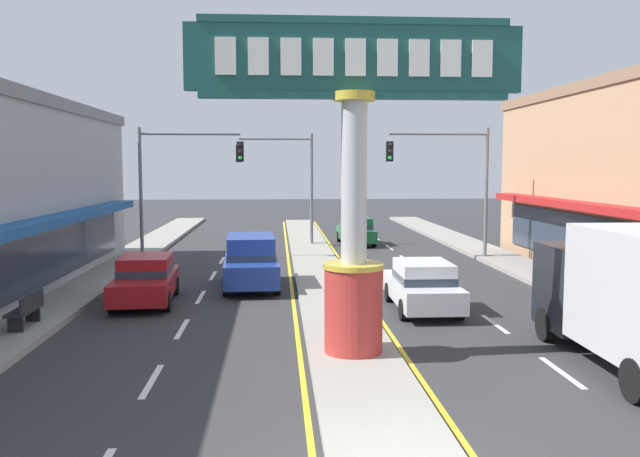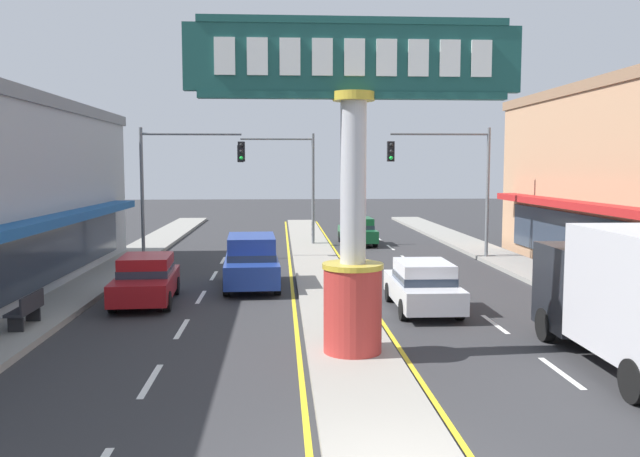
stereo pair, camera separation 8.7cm
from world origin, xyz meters
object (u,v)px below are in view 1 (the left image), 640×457
(pedestrian_near_kerb, at_px, (606,266))
(street_bench, at_px, (27,309))
(traffic_light_right_side, at_px, (450,170))
(sedan_near_left_lane, at_px, (146,279))
(sedan_near_right_lane, at_px, (356,231))
(suv_mid_left_lane, at_px, (251,261))
(sedan_far_left_oncoming, at_px, (423,285))
(district_sign, at_px, (354,187))
(traffic_light_left_side, at_px, (179,170))
(traffic_light_median_far, at_px, (284,170))

(pedestrian_near_kerb, bearing_deg, street_bench, -169.47)
(traffic_light_right_side, distance_m, sedan_near_left_lane, 15.58)
(sedan_near_right_lane, distance_m, street_bench, 22.23)
(suv_mid_left_lane, relative_size, pedestrian_near_kerb, 2.77)
(sedan_near_right_lane, relative_size, pedestrian_near_kerb, 2.56)
(street_bench, bearing_deg, sedan_far_left_oncoming, 10.58)
(sedan_near_left_lane, bearing_deg, district_sign, -47.54)
(suv_mid_left_lane, distance_m, street_bench, 8.47)
(sedan_far_left_oncoming, xyz_separation_m, street_bench, (-11.08, -2.07, -0.14))
(traffic_light_left_side, height_order, street_bench, traffic_light_left_side)
(sedan_near_right_lane, xyz_separation_m, pedestrian_near_kerb, (6.36, -16.02, 0.35))
(suv_mid_left_lane, bearing_deg, traffic_light_median_far, 83.71)
(district_sign, xyz_separation_m, pedestrian_near_kerb, (9.07, 6.03, -2.82))
(traffic_light_median_far, bearing_deg, sedan_far_left_oncoming, -76.42)
(sedan_near_right_lane, xyz_separation_m, suv_mid_left_lane, (-5.40, -12.99, 0.20))
(sedan_far_left_oncoming, bearing_deg, sedan_near_left_lane, 168.93)
(district_sign, bearing_deg, traffic_light_left_side, 111.18)
(sedan_far_left_oncoming, bearing_deg, traffic_light_left_side, 128.34)
(sedan_near_right_lane, height_order, sedan_near_left_lane, same)
(traffic_light_median_far, bearing_deg, sedan_near_right_lane, 7.40)
(suv_mid_left_lane, bearing_deg, sedan_near_left_lane, -142.80)
(sedan_near_left_lane, bearing_deg, suv_mid_left_lane, 37.20)
(traffic_light_left_side, bearing_deg, sedan_near_right_lane, 33.02)
(sedan_near_right_lane, distance_m, pedestrian_near_kerb, 17.25)
(suv_mid_left_lane, bearing_deg, sedan_near_right_lane, 67.42)
(suv_mid_left_lane, height_order, pedestrian_near_kerb, suv_mid_left_lane)
(traffic_light_median_far, bearing_deg, district_sign, -86.47)
(district_sign, distance_m, street_bench, 9.44)
(traffic_light_left_side, distance_m, traffic_light_right_side, 12.59)
(sedan_near_left_lane, height_order, sedan_far_left_oncoming, same)
(traffic_light_left_side, relative_size, sedan_far_left_oncoming, 1.44)
(district_sign, bearing_deg, pedestrian_near_kerb, 33.64)
(sedan_near_right_lane, bearing_deg, traffic_light_median_far, -172.60)
(traffic_light_median_far, bearing_deg, suv_mid_left_lane, -96.29)
(sedan_near_left_lane, relative_size, pedestrian_near_kerb, 2.60)
(district_sign, height_order, traffic_light_right_side, district_sign)
(sedan_near_left_lane, relative_size, sedan_far_left_oncoming, 1.02)
(traffic_light_left_side, height_order, sedan_near_right_lane, traffic_light_left_side)
(street_bench, height_order, pedestrian_near_kerb, pedestrian_near_kerb)
(traffic_light_right_side, height_order, street_bench, traffic_light_right_side)
(traffic_light_median_far, xyz_separation_m, sedan_far_left_oncoming, (4.03, -16.67, -3.41))
(sedan_near_left_lane, height_order, suv_mid_left_lane, suv_mid_left_lane)
(traffic_light_median_far, xyz_separation_m, pedestrian_near_kerb, (10.39, -15.50, -3.06))
(district_sign, relative_size, pedestrian_near_kerb, 4.47)
(traffic_light_right_side, xyz_separation_m, suv_mid_left_lane, (-8.99, -6.42, -3.26))
(sedan_near_right_lane, xyz_separation_m, sedan_near_left_lane, (-8.70, -15.50, 0.00))
(traffic_light_left_side, relative_size, traffic_light_median_far, 1.00)
(district_sign, bearing_deg, suv_mid_left_lane, 106.60)
(street_bench, bearing_deg, district_sign, -18.40)
(sedan_near_right_lane, bearing_deg, sedan_near_left_lane, -119.32)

